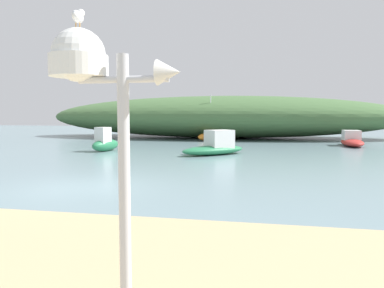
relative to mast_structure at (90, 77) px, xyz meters
The scene contains 8 objects.
ground_plane 8.64m from the mast_structure, 118.95° to the left, with size 120.00×120.00×0.00m, color gray.
distant_hill 33.63m from the mast_structure, 94.60° to the left, with size 36.14×11.61×4.20m, color #476B3D.
mast_structure is the anchor object (origin of this frame).
seagull_on_radar 0.63m from the mast_structure, behind, with size 0.13×0.29×0.21m.
motorboat_east_reach 20.08m from the mast_structure, 114.35° to the left, with size 1.37×2.57×1.53m.
motorboat_inner_mooring 26.72m from the mast_structure, 72.34° to the left, with size 1.61×4.27×1.16m.
motorboat_mid_channel 17.71m from the mast_structure, 93.44° to the left, with size 3.95×3.90×1.43m.
sailboat_off_point 29.18m from the mast_structure, 95.99° to the left, with size 2.51×3.59×4.18m.
Camera 1 is at (5.71, -10.63, 2.32)m, focal length 34.24 mm.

